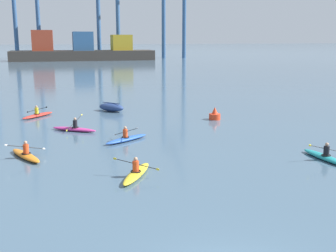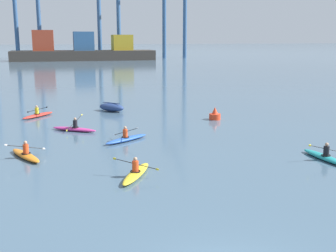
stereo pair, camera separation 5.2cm
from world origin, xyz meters
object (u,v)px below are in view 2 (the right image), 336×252
kayak_blue (126,138)px  kayak_magenta (74,129)px  capsized_dinghy (111,107)px  kayak_orange (26,155)px  kayak_yellow (136,173)px  channel_buoy (215,115)px  kayak_red (38,115)px  container_barge (83,50)px  kayak_teal (325,157)px

kayak_blue → kayak_magenta: (-3.04, 3.77, 0.00)m
capsized_dinghy → kayak_magenta: 8.20m
kayak_orange → kayak_yellow: size_ratio=1.02×
channel_buoy → kayak_blue: 9.50m
kayak_blue → kayak_red: bearing=119.8°
container_barge → kayak_orange: bearing=-95.0°
capsized_dinghy → channel_buoy: size_ratio=2.67×
kayak_red → kayak_yellow: bearing=-73.3°
container_barge → kayak_yellow: (-3.52, -104.52, -2.55)m
kayak_yellow → kayak_magenta: bearing=102.7°
capsized_dinghy → kayak_yellow: size_ratio=0.81×
container_barge → kayak_blue: 97.65m
kayak_magenta → container_barge: bearing=86.4°
channel_buoy → kayak_teal: (1.67, -12.08, -0.19)m
kayak_blue → container_barge: bearing=88.3°
kayak_magenta → kayak_orange: bearing=-114.3°
capsized_dinghy → kayak_magenta: bearing=-115.0°
capsized_dinghy → kayak_red: (-6.14, -1.24, -0.18)m
kayak_yellow → kayak_magenta: (-2.41, 10.73, 0.00)m
channel_buoy → capsized_dinghy: bearing=141.8°
kayak_red → kayak_magenta: 6.74m
kayak_orange → kayak_red: bearing=89.4°
kayak_orange → kayak_red: (0.12, 12.38, -0.00)m
container_barge → kayak_yellow: container_barge is taller
channel_buoy → kayak_orange: channel_buoy is taller
capsized_dinghy → container_barge: bearing=88.4°
kayak_yellow → kayak_magenta: kayak_magenta is taller
container_barge → kayak_magenta: bearing=-93.6°
capsized_dinghy → kayak_teal: 20.09m
kayak_blue → kayak_orange: size_ratio=0.94×
kayak_blue → kayak_red: (-5.71, 9.96, 0.00)m
kayak_yellow → kayak_red: bearing=106.7°
kayak_orange → kayak_yellow: same height
channel_buoy → kayak_red: size_ratio=0.34×
channel_buoy → kayak_red: (-13.55, 4.61, -0.19)m
container_barge → kayak_red: (-8.60, -87.61, -2.55)m
channel_buoy → kayak_teal: channel_buoy is taller
kayak_teal → capsized_dinghy: bearing=116.9°
kayak_blue → kayak_magenta: bearing=128.8°
capsized_dinghy → channel_buoy: channel_buoy is taller
container_barge → kayak_yellow: bearing=-91.9°
kayak_orange → kayak_magenta: 6.79m
channel_buoy → kayak_magenta: size_ratio=0.32×
container_barge → capsized_dinghy: 86.44m
kayak_red → kayak_yellow: 17.66m
container_barge → kayak_blue: container_barge is taller
kayak_blue → kayak_red: size_ratio=1.05×
capsized_dinghy → kayak_yellow: 18.19m
container_barge → channel_buoy: (4.95, -92.22, -2.36)m
capsized_dinghy → kayak_red: 6.26m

